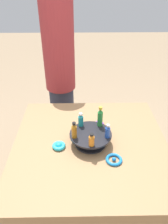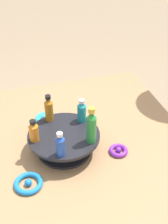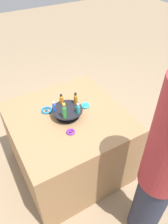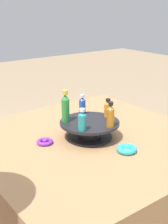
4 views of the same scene
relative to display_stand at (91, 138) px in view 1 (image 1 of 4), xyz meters
The scene contains 12 objects.
ground_plane 0.80m from the display_stand, ahead, with size 12.00×12.00×0.00m, color #997F60.
party_table 0.42m from the display_stand, ahead, with size 1.02×1.02×0.75m.
display_stand is the anchor object (origin of this frame).
bottle_teal 0.13m from the display_stand, 35.18° to the left, with size 0.04×0.04×0.10m.
bottle_amber 0.14m from the display_stand, 107.18° to the left, with size 0.03×0.03×0.11m.
bottle_orange 0.13m from the display_stand, behind, with size 0.03×0.03×0.09m.
bottle_blue 0.13m from the display_stand, 108.82° to the right, with size 0.03×0.03×0.10m.
bottle_green 0.15m from the display_stand, 36.82° to the right, with size 0.04×0.04×0.15m.
ribbon_bow_blue 0.21m from the display_stand, 139.84° to the right, with size 0.10×0.10×0.03m.
ribbon_bow_purple 0.21m from the display_stand, 19.84° to the right, with size 0.07×0.07×0.02m.
ribbon_bow_teal 0.21m from the display_stand, 100.16° to the left, with size 0.09×0.09×0.04m.
person_figure 0.92m from the display_stand, 16.46° to the left, with size 0.29×0.29×1.71m.
Camera 1 is at (-1.09, 0.06, 1.73)m, focal length 35.00 mm.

